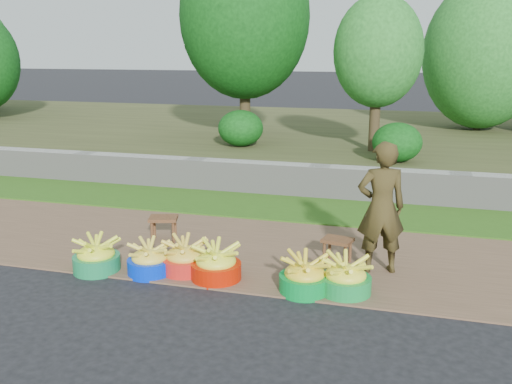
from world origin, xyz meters
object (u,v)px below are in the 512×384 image
(stool_right, at_px, (337,244))
(basin_f, at_px, (345,278))
(basin_c, at_px, (185,258))
(basin_d, at_px, (216,264))
(basin_b, at_px, (150,260))
(vendor_woman, at_px, (381,208))
(stool_left, at_px, (163,222))
(basin_e, at_px, (305,276))
(basin_a, at_px, (96,257))

(stool_right, bearing_deg, basin_f, -76.35)
(basin_f, bearing_deg, stool_right, 103.65)
(basin_c, distance_m, basin_d, 0.41)
(basin_b, height_order, basin_f, basin_f)
(basin_b, relative_size, stool_right, 1.32)
(basin_c, bearing_deg, vendor_woman, 16.38)
(basin_f, height_order, vendor_woman, vendor_woman)
(basin_f, xyz_separation_m, stool_right, (-0.20, 0.82, 0.08))
(stool_right, distance_m, vendor_woman, 0.71)
(basin_d, relative_size, stool_right, 1.45)
(basin_c, distance_m, stool_left, 1.16)
(basin_e, height_order, vendor_woman, vendor_woman)
(basin_d, bearing_deg, basin_f, 0.70)
(basin_a, distance_m, basin_e, 2.37)
(basin_b, relative_size, vendor_woman, 0.34)
(basin_e, distance_m, stool_right, 0.92)
(basin_c, xyz_separation_m, stool_right, (1.59, 0.74, 0.08))
(basin_b, xyz_separation_m, basin_f, (2.16, 0.06, 0.01))
(basin_c, distance_m, basin_e, 1.39)
(stool_right, height_order, vendor_woman, vendor_woman)
(basin_a, xyz_separation_m, basin_f, (2.77, 0.15, 0.00))
(basin_c, xyz_separation_m, basin_e, (1.39, -0.15, -0.00))
(basin_b, relative_size, stool_left, 1.18)
(basin_b, bearing_deg, basin_a, -172.16)
(stool_left, distance_m, vendor_woman, 2.82)
(vendor_woman, bearing_deg, basin_f, 49.51)
(basin_f, height_order, stool_left, basin_f)
(basin_d, relative_size, basin_f, 1.03)
(basin_e, bearing_deg, basin_c, 173.86)
(basin_c, bearing_deg, basin_d, -13.09)
(stool_left, bearing_deg, basin_c, -53.47)
(basin_f, bearing_deg, basin_c, 177.56)
(basin_b, xyz_separation_m, stool_left, (-0.32, 1.07, 0.10))
(basin_b, xyz_separation_m, basin_d, (0.77, 0.04, 0.02))
(basin_b, xyz_separation_m, basin_e, (1.75, -0.01, 0.01))
(stool_right, bearing_deg, vendor_woman, -15.14)
(basin_b, distance_m, basin_e, 1.75)
(basin_b, distance_m, basin_c, 0.39)
(basin_a, xyz_separation_m, basin_d, (1.38, 0.13, 0.01))
(basin_c, height_order, basin_e, basin_c)
(basin_e, distance_m, vendor_woman, 1.18)
(basin_f, distance_m, vendor_woman, 0.94)
(stool_left, bearing_deg, basin_b, -73.08)
(basin_a, height_order, stool_right, basin_a)
(stool_right, bearing_deg, basin_e, -103.28)
(basin_c, height_order, basin_d, basin_d)
(basin_a, relative_size, basin_d, 0.96)
(basin_b, bearing_deg, basin_d, 3.33)
(basin_a, relative_size, basin_c, 0.99)
(basin_e, xyz_separation_m, basin_f, (0.41, 0.07, 0.00))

